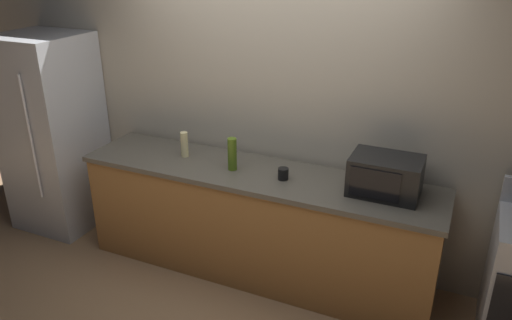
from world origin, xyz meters
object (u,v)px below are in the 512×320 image
Objects in this scene: mug_black at (283,174)px; bottle_hand_soap at (184,144)px; refrigerator at (53,133)px; microwave at (385,176)px; bottle_olive_oil at (232,154)px.

bottle_hand_soap is at bearing 175.37° from mug_black.
microwave is at bearing 0.92° from refrigerator.
bottle_olive_oil is at bearing -176.08° from microwave.
microwave is 1.61m from bottle_hand_soap.
bottle_olive_oil reaches higher than mug_black.
bottle_hand_soap is at bearing 171.60° from bottle_olive_oil.
mug_black is (0.42, -0.00, -0.08)m from bottle_olive_oil.
refrigerator is at bearing -179.08° from microwave.
bottle_hand_soap is 2.37× the size of mug_black.
bottle_hand_soap is at bearing 1.62° from refrigerator.
microwave reaches higher than bottle_olive_oil.
microwave is 0.73m from mug_black.
refrigerator reaches higher than mug_black.
bottle_olive_oil is 0.43m from mug_black.
microwave is 1.15m from bottle_olive_oil.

